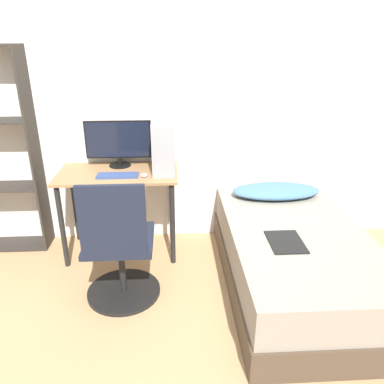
# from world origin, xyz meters

# --- Properties ---
(ground_plane) EXTENTS (14.00, 14.00, 0.00)m
(ground_plane) POSITION_xyz_m (0.00, 0.00, 0.00)
(ground_plane) COLOR tan
(wall_back) EXTENTS (8.00, 0.05, 2.50)m
(wall_back) POSITION_xyz_m (0.00, 1.38, 1.25)
(wall_back) COLOR silver
(wall_back) RESTS_ON ground_plane
(desk) EXTENTS (1.03, 0.56, 0.78)m
(desk) POSITION_xyz_m (-0.29, 1.07, 0.64)
(desk) COLOR #997047
(desk) RESTS_ON ground_plane
(office_chair) EXTENTS (0.56, 0.56, 1.00)m
(office_chair) POSITION_xyz_m (-0.21, 0.37, 0.38)
(office_chair) COLOR black
(office_chair) RESTS_ON ground_plane
(bed) EXTENTS (1.04, 1.82, 0.50)m
(bed) POSITION_xyz_m (1.12, 0.45, 0.25)
(bed) COLOR #4C3D2D
(bed) RESTS_ON ground_plane
(pillow) EXTENTS (0.79, 0.36, 0.11)m
(pillow) POSITION_xyz_m (1.12, 1.10, 0.56)
(pillow) COLOR teal
(pillow) RESTS_ON bed
(magazine) EXTENTS (0.24, 0.32, 0.01)m
(magazine) POSITION_xyz_m (0.98, 0.28, 0.51)
(magazine) COLOR black
(magazine) RESTS_ON bed
(monitor) EXTENTS (0.58, 0.19, 0.41)m
(monitor) POSITION_xyz_m (-0.28, 1.24, 1.00)
(monitor) COLOR black
(monitor) RESTS_ON desk
(keyboard) EXTENTS (0.34, 0.12, 0.02)m
(keyboard) POSITION_xyz_m (-0.27, 0.96, 0.79)
(keyboard) COLOR #33477A
(keyboard) RESTS_ON desk
(pc_tower) EXTENTS (0.19, 0.43, 0.43)m
(pc_tower) POSITION_xyz_m (0.11, 1.12, 0.99)
(pc_tower) COLOR #99999E
(pc_tower) RESTS_ON desk
(mouse) EXTENTS (0.06, 0.09, 0.02)m
(mouse) POSITION_xyz_m (-0.05, 0.96, 0.79)
(mouse) COLOR silver
(mouse) RESTS_ON desk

